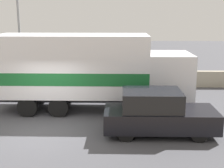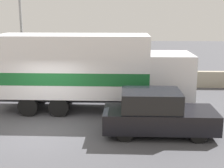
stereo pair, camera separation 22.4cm
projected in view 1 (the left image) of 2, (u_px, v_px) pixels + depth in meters
The scene contains 6 objects.
ground_plane at pixel (43, 133), 11.61m from camera, with size 80.00×80.00×0.00m, color #47474C.
stone_wall_backdrop at pixel (73, 78), 19.02m from camera, with size 60.00×0.35×0.97m.
street_lamp at pixel (19, 21), 17.26m from camera, with size 0.56×0.28×6.79m.
box_truck at pixel (88, 70), 14.06m from camera, with size 8.65×2.48×3.44m.
car_hatchback at pixel (157, 113), 11.41m from camera, with size 4.08×1.76×1.63m.
pedestrian at pixel (180, 81), 16.33m from camera, with size 0.37×0.37×1.70m.
Camera 1 is at (2.83, -10.85, 4.35)m, focal length 50.00 mm.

